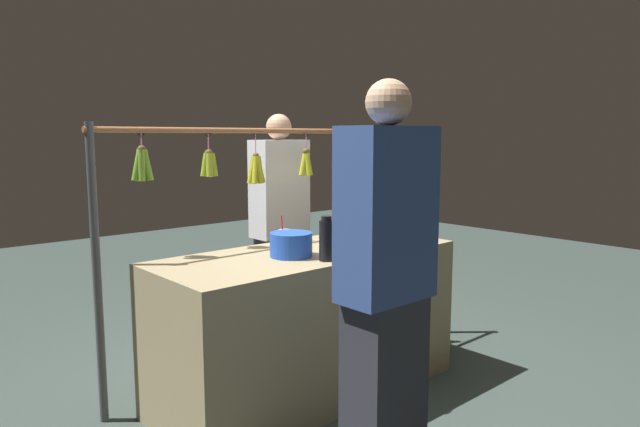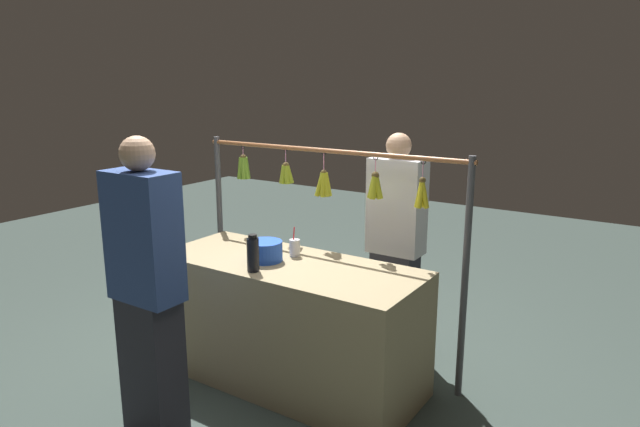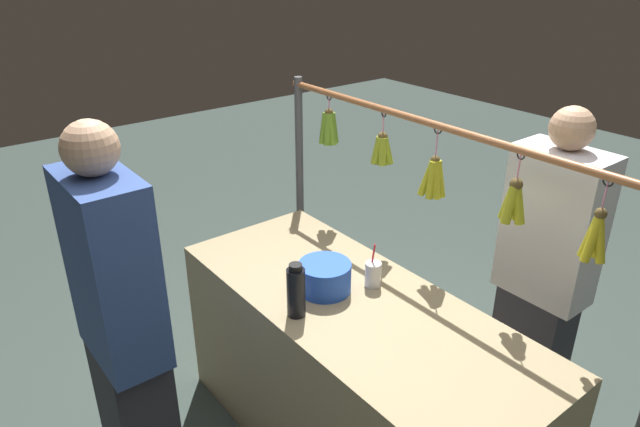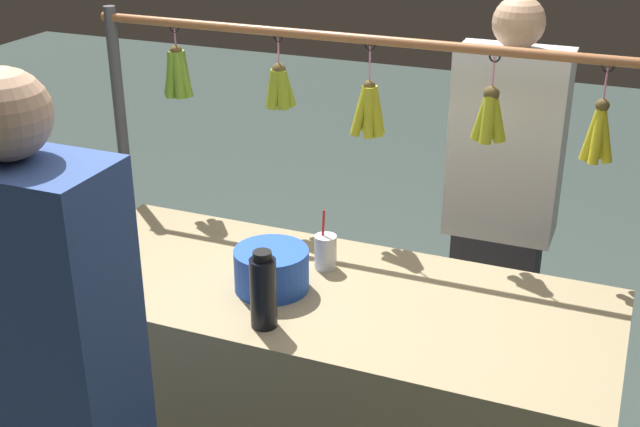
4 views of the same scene
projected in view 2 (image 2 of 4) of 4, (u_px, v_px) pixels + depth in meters
The scene contains 8 objects.
ground_plane at pixel (290, 380), 3.89m from camera, with size 12.00×12.00×0.00m, color #394741.
market_counter at pixel (289, 323), 3.79m from camera, with size 1.78×0.72×0.84m, color tan.
display_rack at pixel (323, 208), 4.02m from camera, with size 2.10×0.11×1.56m.
water_bottle at pixel (253, 254), 3.51m from camera, with size 0.08×0.08×0.24m.
blue_bucket at pixel (265, 251), 3.73m from camera, with size 0.23×0.23×0.13m, color blue.
drink_cup at pixel (295, 248), 3.83m from camera, with size 0.07×0.07×0.20m.
vendor_person at pixel (395, 248), 4.11m from camera, with size 0.39×0.21×1.64m.
customer_person at pixel (148, 293), 3.15m from camera, with size 0.41×0.22×1.72m.
Camera 2 is at (-2.11, 2.83, 2.01)m, focal length 32.06 mm.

